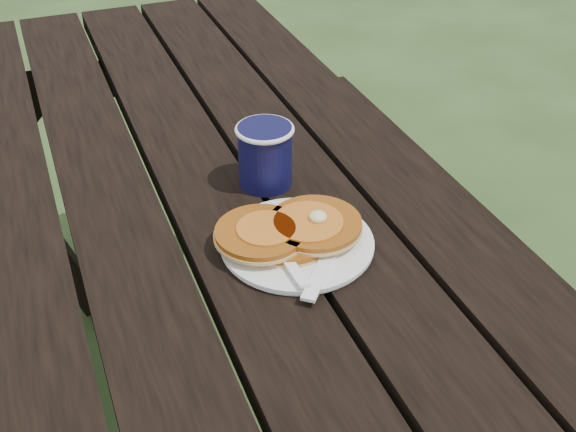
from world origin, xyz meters
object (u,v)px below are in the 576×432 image
object	(u,v)px
pancake_stack	(290,230)
coffee_cup	(265,152)
picnic_table	(219,352)
plate	(297,244)

from	to	relation	value
pancake_stack	coffee_cup	world-z (taller)	coffee_cup
pancake_stack	coffee_cup	distance (m)	0.17
picnic_table	coffee_cup	size ratio (longest dim) A/B	17.44
picnic_table	pancake_stack	size ratio (longest dim) A/B	8.47
picnic_table	plate	bearing A→B (deg)	-69.48
picnic_table	plate	world-z (taller)	plate
plate	coffee_cup	bearing A→B (deg)	84.89
plate	coffee_cup	size ratio (longest dim) A/B	2.08
picnic_table	pancake_stack	world-z (taller)	pancake_stack
plate	coffee_cup	distance (m)	0.18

